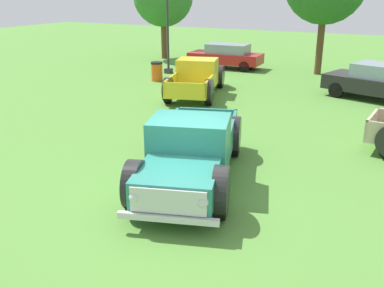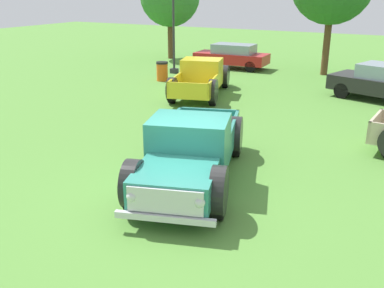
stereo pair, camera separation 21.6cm
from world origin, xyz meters
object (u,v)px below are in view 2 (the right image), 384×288
at_px(pickup_truck_foreground, 189,154).
at_px(trash_can, 162,71).
at_px(sedan_distant_b, 232,56).
at_px(pickup_truck_behind_left, 202,77).
at_px(lamp_post_near, 174,29).

xyz_separation_m(pickup_truck_foreground, trash_can, (-7.20, 10.23, -0.30)).
xyz_separation_m(sedan_distant_b, trash_can, (-1.62, -5.01, -0.25)).
xyz_separation_m(pickup_truck_behind_left, sedan_distant_b, (-1.43, 6.54, 0.00)).
bearing_deg(pickup_truck_behind_left, sedan_distant_b, 102.35).
xyz_separation_m(pickup_truck_behind_left, lamp_post_near, (-3.60, 3.62, 1.61)).
bearing_deg(pickup_truck_foreground, sedan_distant_b, 110.10).
distance_m(sedan_distant_b, lamp_post_near, 3.97).
bearing_deg(trash_can, sedan_distant_b, 72.08).
relative_size(lamp_post_near, trash_can, 4.69).
bearing_deg(trash_can, lamp_post_near, 104.70).
distance_m(pickup_truck_behind_left, trash_can, 3.42).
height_order(pickup_truck_behind_left, trash_can, pickup_truck_behind_left).
xyz_separation_m(pickup_truck_foreground, lamp_post_near, (-7.74, 12.32, 1.56)).
relative_size(sedan_distant_b, trash_can, 4.47).
bearing_deg(pickup_truck_foreground, trash_can, 125.11).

